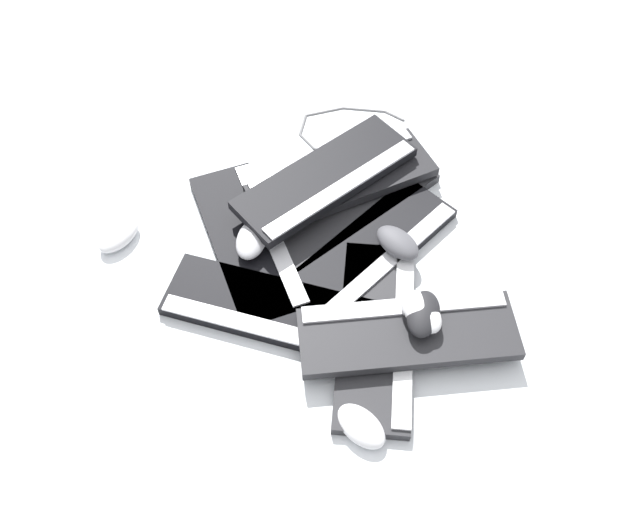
% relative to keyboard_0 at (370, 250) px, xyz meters
% --- Properties ---
extents(ground_plane, '(3.20, 3.20, 0.00)m').
position_rel_keyboard_0_xyz_m(ground_plane, '(-0.14, -0.02, -0.01)').
color(ground_plane, silver).
extents(keyboard_0, '(0.45, 0.37, 0.03)m').
position_rel_keyboard_0_xyz_m(keyboard_0, '(0.00, 0.00, 0.00)').
color(keyboard_0, black).
rests_on(keyboard_0, ground).
extents(keyboard_1, '(0.46, 0.34, 0.03)m').
position_rel_keyboard_0_xyz_m(keyboard_1, '(-0.01, 0.14, 0.00)').
color(keyboard_1, '#232326').
rests_on(keyboard_1, ground).
extents(keyboard_2, '(0.22, 0.46, 0.03)m').
position_rel_keyboard_0_xyz_m(keyboard_2, '(-0.26, 0.08, 0.00)').
color(keyboard_2, black).
rests_on(keyboard_2, ground).
extents(keyboard_3, '(0.46, 0.34, 0.03)m').
position_rel_keyboard_0_xyz_m(keyboard_3, '(-0.25, -0.10, 0.00)').
color(keyboard_3, black).
rests_on(keyboard_3, ground).
extents(keyboard_4, '(0.27, 0.46, 0.03)m').
position_rel_keyboard_0_xyz_m(keyboard_4, '(-0.04, -0.21, 0.00)').
color(keyboard_4, '#232326').
rests_on(keyboard_4, ground).
extents(keyboard_5, '(0.46, 0.25, 0.03)m').
position_rel_keyboard_0_xyz_m(keyboard_5, '(-0.02, 0.19, 0.03)').
color(keyboard_5, black).
rests_on(keyboard_5, keyboard_1).
extents(keyboard_6, '(0.46, 0.34, 0.03)m').
position_rel_keyboard_0_xyz_m(keyboard_6, '(-0.06, 0.18, 0.06)').
color(keyboard_6, black).
rests_on(keyboard_6, keyboard_5).
extents(keyboard_7, '(0.45, 0.20, 0.03)m').
position_rel_keyboard_0_xyz_m(keyboard_7, '(0.02, -0.23, 0.03)').
color(keyboard_7, '#232326').
rests_on(keyboard_7, keyboard_4).
extents(mouse_0, '(0.10, 0.12, 0.04)m').
position_rel_keyboard_0_xyz_m(mouse_0, '(0.05, -0.21, 0.07)').
color(mouse_0, silver).
rests_on(mouse_0, keyboard_7).
extents(mouse_1, '(0.12, 0.13, 0.04)m').
position_rel_keyboard_0_xyz_m(mouse_1, '(-0.12, -0.40, 0.01)').
color(mouse_1, silver).
rests_on(mouse_1, ground).
extents(mouse_2, '(0.10, 0.13, 0.04)m').
position_rel_keyboard_0_xyz_m(mouse_2, '(-0.26, 0.06, 0.04)').
color(mouse_2, '#B7B7BC').
rests_on(mouse_2, keyboard_2).
extents(mouse_3, '(0.11, 0.13, 0.04)m').
position_rel_keyboard_0_xyz_m(mouse_3, '(0.05, -0.02, 0.04)').
color(mouse_3, '#4C4C51').
rests_on(mouse_3, keyboard_0).
extents(mouse_4, '(0.11, 0.13, 0.04)m').
position_rel_keyboard_0_xyz_m(mouse_4, '(0.05, -0.22, 0.07)').
color(mouse_4, black).
rests_on(mouse_4, keyboard_7).
extents(mouse_5, '(0.13, 0.12, 0.04)m').
position_rel_keyboard_0_xyz_m(mouse_5, '(-0.55, 0.16, 0.01)').
color(mouse_5, silver).
rests_on(mouse_5, ground).
extents(cable_0, '(0.28, 0.18, 0.01)m').
position_rel_keyboard_0_xyz_m(cable_0, '(0.02, 0.42, -0.01)').
color(cable_0, '#59595B').
rests_on(cable_0, ground).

